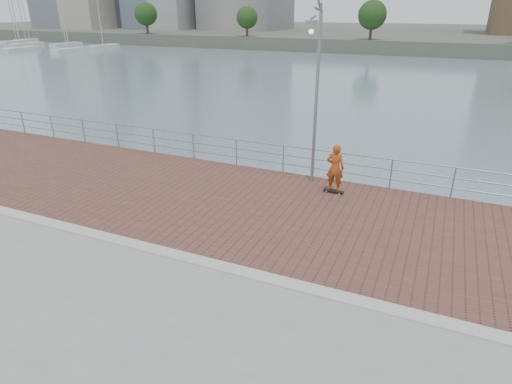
% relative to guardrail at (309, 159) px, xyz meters
% --- Properties ---
extents(water, '(400.00, 400.00, 0.00)m').
position_rel_guardrail_xyz_m(water, '(-0.00, -7.00, -2.69)').
color(water, slate).
rests_on(water, ground).
extents(brick_lane, '(40.00, 6.80, 0.02)m').
position_rel_guardrail_xyz_m(brick_lane, '(-0.00, -3.40, -0.68)').
color(brick_lane, brown).
rests_on(brick_lane, seawall).
extents(curb, '(40.00, 0.40, 0.06)m').
position_rel_guardrail_xyz_m(curb, '(-0.00, -7.00, -0.66)').
color(curb, '#B7B5AD').
rests_on(curb, seawall).
extents(far_shore, '(320.00, 95.00, 2.50)m').
position_rel_guardrail_xyz_m(far_shore, '(-0.00, 115.50, -1.44)').
color(far_shore, '#4C5142').
rests_on(far_shore, ground).
extents(guardrail, '(39.06, 0.06, 1.13)m').
position_rel_guardrail_xyz_m(guardrail, '(0.00, 0.00, 0.00)').
color(guardrail, '#8C9EA8').
rests_on(guardrail, brick_lane).
extents(street_lamp, '(0.44, 1.27, 5.99)m').
position_rel_guardrail_xyz_m(street_lamp, '(0.31, -0.94, 3.56)').
color(street_lamp, gray).
rests_on(street_lamp, brick_lane).
extents(skateboard, '(0.73, 0.19, 0.08)m').
position_rel_guardrail_xyz_m(skateboard, '(1.33, -1.24, -0.61)').
color(skateboard, black).
rests_on(skateboard, brick_lane).
extents(skateboarder, '(0.62, 0.41, 1.68)m').
position_rel_guardrail_xyz_m(skateboarder, '(1.33, -1.24, 0.26)').
color(skateboarder, '#AC4316').
rests_on(skateboarder, skateboard).
extents(shoreline_trees, '(109.46, 5.12, 6.82)m').
position_rel_guardrail_xyz_m(shoreline_trees, '(-15.12, 70.00, 3.68)').
color(shoreline_trees, '#473323').
rests_on(shoreline_trees, far_shore).
extents(marina, '(32.19, 27.19, 11.54)m').
position_rel_guardrail_xyz_m(marina, '(-79.58, 54.92, -2.17)').
color(marina, silver).
rests_on(marina, water).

